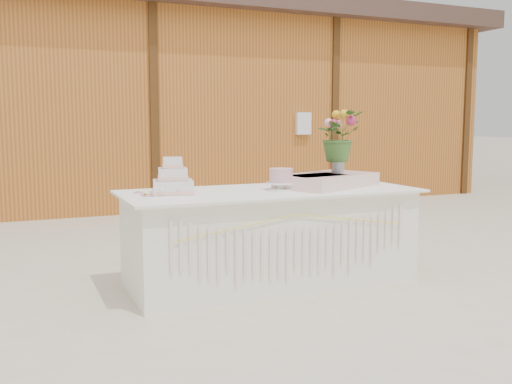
# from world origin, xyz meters

# --- Properties ---
(ground) EXTENTS (80.00, 80.00, 0.00)m
(ground) POSITION_xyz_m (0.00, 0.00, 0.00)
(ground) COLOR beige
(ground) RESTS_ON ground
(barn) EXTENTS (12.60, 4.60, 3.30)m
(barn) POSITION_xyz_m (-0.01, 5.99, 1.68)
(barn) COLOR #B06624
(barn) RESTS_ON ground
(cake_table) EXTENTS (2.40, 1.00, 0.77)m
(cake_table) POSITION_xyz_m (0.00, -0.00, 0.39)
(cake_table) COLOR white
(cake_table) RESTS_ON ground
(wedding_cake) EXTENTS (0.37, 0.37, 0.28)m
(wedding_cake) POSITION_xyz_m (-0.79, 0.08, 0.87)
(wedding_cake) COLOR silver
(wedding_cake) RESTS_ON cake_table
(pink_cake_stand) EXTENTS (0.24, 0.24, 0.18)m
(pink_cake_stand) POSITION_xyz_m (0.08, -0.04, 0.87)
(pink_cake_stand) COLOR white
(pink_cake_stand) RESTS_ON cake_table
(satin_runner) EXTENTS (1.00, 0.83, 0.11)m
(satin_runner) POSITION_xyz_m (0.53, 0.01, 0.83)
(satin_runner) COLOR beige
(satin_runner) RESTS_ON cake_table
(flower_vase) EXTENTS (0.11, 0.11, 0.15)m
(flower_vase) POSITION_xyz_m (0.65, 0.03, 0.96)
(flower_vase) COLOR #A5A6AA
(flower_vase) RESTS_ON satin_runner
(bouquet) EXTENTS (0.45, 0.41, 0.43)m
(bouquet) POSITION_xyz_m (0.65, 0.03, 1.25)
(bouquet) COLOR #385F26
(bouquet) RESTS_ON flower_vase
(loose_flowers) EXTENTS (0.27, 0.38, 0.02)m
(loose_flowers) POSITION_xyz_m (-1.04, 0.03, 0.78)
(loose_flowers) COLOR pink
(loose_flowers) RESTS_ON cake_table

